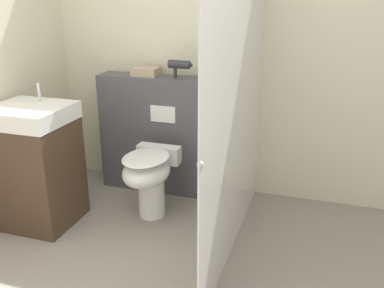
# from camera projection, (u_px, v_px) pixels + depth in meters

# --- Properties ---
(wall_back) EXTENTS (8.00, 0.06, 2.50)m
(wall_back) POSITION_uv_depth(u_px,v_px,m) (209.00, 50.00, 3.61)
(wall_back) COLOR beige
(wall_back) RESTS_ON ground_plane
(partition_panel) EXTENTS (1.23, 0.24, 1.04)m
(partition_panel) POSITION_uv_depth(u_px,v_px,m) (168.00, 136.00, 3.76)
(partition_panel) COLOR #4C4C51
(partition_panel) RESTS_ON ground_plane
(shower_glass) EXTENTS (0.04, 1.76, 1.99)m
(shower_glass) POSITION_uv_depth(u_px,v_px,m) (238.00, 111.00, 2.75)
(shower_glass) COLOR silver
(shower_glass) RESTS_ON ground_plane
(toilet) EXTENTS (0.36, 0.55, 0.54)m
(toilet) POSITION_uv_depth(u_px,v_px,m) (149.00, 175.00, 3.33)
(toilet) COLOR white
(toilet) RESTS_ON ground_plane
(sink_vanity) EXTENTS (0.55, 0.52, 1.08)m
(sink_vanity) POSITION_uv_depth(u_px,v_px,m) (36.00, 166.00, 3.24)
(sink_vanity) COLOR #473323
(sink_vanity) RESTS_ON ground_plane
(hair_drier) EXTENTS (0.21, 0.07, 0.15)m
(hair_drier) POSITION_uv_depth(u_px,v_px,m) (180.00, 65.00, 3.49)
(hair_drier) COLOR #2D2D33
(hair_drier) RESTS_ON partition_panel
(folded_towel) EXTENTS (0.22, 0.19, 0.07)m
(folded_towel) POSITION_uv_depth(u_px,v_px,m) (147.00, 71.00, 3.65)
(folded_towel) COLOR tan
(folded_towel) RESTS_ON partition_panel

